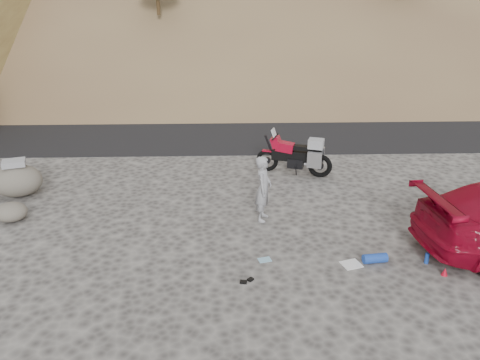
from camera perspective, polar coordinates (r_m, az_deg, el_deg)
The scene contains 13 objects.
ground at distance 11.31m, azimuth 2.70°, elevation -6.32°, with size 140.00×140.00×0.00m, color #3D3A38.
road at distance 19.67m, azimuth 0.73°, elevation 6.41°, with size 120.00×7.00×0.05m, color black.
motorcycle at distance 14.59m, azimuth 7.00°, elevation 2.95°, with size 2.31×1.14×1.43m.
man at distance 11.91m, azimuth 2.77°, elevation -4.76°, with size 0.61×0.40×1.68m, color #949499.
boulder at distance 14.45m, azimuth -25.54°, elevation 0.01°, with size 1.48×1.30×1.06m.
small_rock at distance 13.04m, azimuth -26.13°, elevation -3.52°, with size 0.98×0.94×0.47m.
gear_white_cloth at distance 10.33m, azimuth 13.41°, elevation -9.97°, with size 0.40×0.36×0.01m, color white.
gear_blue_mat at distance 10.48m, azimuth 16.13°, elevation -9.16°, with size 0.21×0.21×0.52m, color #1C43AA.
gear_bottle at distance 10.80m, azimuth 21.82°, elevation -8.85°, with size 0.09×0.09×0.24m, color #1C43AA.
gear_funnel at distance 10.55m, azimuth 23.69°, elevation -10.20°, with size 0.13×0.13×0.17m, color red.
gear_glove_a at distance 9.50m, azimuth 0.42°, elevation -12.33°, with size 0.14×0.10×0.04m, color black.
gear_glove_b at distance 9.58m, azimuth 1.29°, elevation -12.03°, with size 0.12×0.09×0.04m, color black.
gear_blue_cloth at distance 10.23m, azimuth 3.02°, elevation -9.69°, with size 0.27×0.20×0.01m, color #83B2CB.
Camera 1 is at (-0.84, -9.88, 5.44)m, focal length 35.00 mm.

